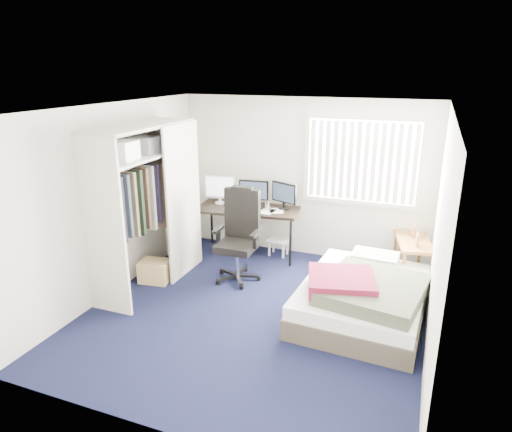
{
  "coord_description": "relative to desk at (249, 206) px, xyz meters",
  "views": [
    {
      "loc": [
        1.82,
        -4.7,
        2.93
      ],
      "look_at": [
        -0.14,
        0.4,
        1.13
      ],
      "focal_mm": 32.0,
      "sensor_mm": 36.0,
      "label": 1
    }
  ],
  "objects": [
    {
      "name": "ground",
      "position": [
        0.78,
        -1.75,
        -0.81
      ],
      "size": [
        4.2,
        4.2,
        0.0
      ],
      "primitive_type": "plane",
      "color": "black",
      "rests_on": "ground"
    },
    {
      "name": "nightstand",
      "position": [
        2.53,
        -0.08,
        -0.28
      ],
      "size": [
        0.62,
        0.96,
        0.79
      ],
      "color": "brown",
      "rests_on": "ground"
    },
    {
      "name": "closet",
      "position": [
        -0.89,
        -1.49,
        0.54
      ],
      "size": [
        0.64,
        1.84,
        2.22
      ],
      "color": "beige",
      "rests_on": "ground"
    },
    {
      "name": "bed",
      "position": [
        2.04,
        -1.35,
        -0.54
      ],
      "size": [
        1.55,
        2.0,
        0.64
      ],
      "color": "#423A2F",
      "rests_on": "ground"
    },
    {
      "name": "desk",
      "position": [
        0.0,
        0.0,
        0.0
      ],
      "size": [
        1.68,
        0.94,
        1.25
      ],
      "color": "black",
      "rests_on": "ground"
    },
    {
      "name": "pine_box",
      "position": [
        -0.87,
        -1.44,
        -0.66
      ],
      "size": [
        0.45,
        0.37,
        0.31
      ],
      "primitive_type": "cube",
      "rotation": [
        0.0,
        0.0,
        0.14
      ],
      "color": "tan",
      "rests_on": "ground"
    },
    {
      "name": "office_chair",
      "position": [
        0.2,
        -0.89,
        -0.3
      ],
      "size": [
        0.64,
        0.64,
        1.33
      ],
      "color": "black",
      "rests_on": "ground"
    },
    {
      "name": "room_shell",
      "position": [
        0.78,
        -1.75,
        0.7
      ],
      "size": [
        4.2,
        4.2,
        4.2
      ],
      "color": "silver",
      "rests_on": "ground"
    },
    {
      "name": "window_assembly",
      "position": [
        1.68,
        0.29,
        0.79
      ],
      "size": [
        1.72,
        0.09,
        1.32
      ],
      "color": "white",
      "rests_on": "ground"
    },
    {
      "name": "footstool",
      "position": [
        0.47,
        0.1,
        -0.61
      ],
      "size": [
        0.34,
        0.28,
        0.27
      ],
      "color": "white",
      "rests_on": "ground"
    }
  ]
}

